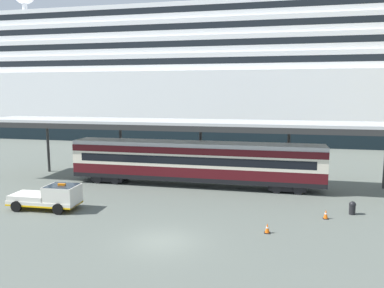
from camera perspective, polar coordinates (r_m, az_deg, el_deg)
ground_plane at (r=22.95m, az=-4.57°, el=-14.44°), size 400.00×400.00×0.00m
cruise_ship at (r=75.77m, az=6.93°, el=9.65°), size 165.38×28.85×34.41m
platform_canopy at (r=35.00m, az=0.55°, el=3.08°), size 42.46×5.33×6.04m
train_carriage at (r=35.06m, az=0.40°, el=-2.64°), size 23.25×2.81×4.11m
service_truck at (r=30.25m, az=-20.50°, el=-7.41°), size 5.26×2.37×2.02m
traffic_cone_near at (r=28.10m, az=19.51°, el=-9.94°), size 0.36×0.36×0.66m
traffic_cone_mid at (r=24.46m, az=11.28°, el=-12.35°), size 0.36×0.36×0.63m
quay_bollard at (r=29.69m, az=23.01°, el=-8.78°), size 0.48×0.48×0.96m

